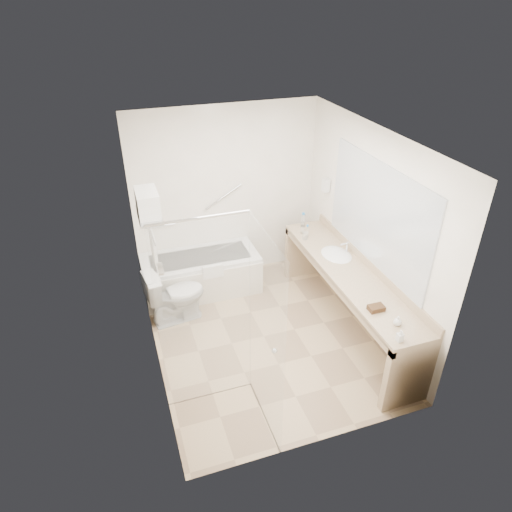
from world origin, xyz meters
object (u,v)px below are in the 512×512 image
object	(u,v)px
vanity_counter	(348,286)
amenity_basket	(376,308)
water_bottle_left	(307,231)
bathtub	(201,273)
toilet	(176,295)

from	to	relation	value
vanity_counter	amenity_basket	xyz separation A→B (m)	(-0.11, -0.76, 0.24)
water_bottle_left	bathtub	bearing A→B (deg)	162.48
toilet	bathtub	bearing A→B (deg)	-48.43
vanity_counter	amenity_basket	size ratio (longest dim) A/B	16.32
bathtub	vanity_counter	world-z (taller)	vanity_counter
water_bottle_left	vanity_counter	bearing A→B (deg)	-82.23
amenity_basket	water_bottle_left	distance (m)	1.71
toilet	water_bottle_left	distance (m)	1.93
bathtub	vanity_counter	xyz separation A→B (m)	(1.52, -1.39, 0.36)
toilet	water_bottle_left	xyz separation A→B (m)	(1.84, 0.10, 0.56)
bathtub	amenity_basket	bearing A→B (deg)	-56.66
toilet	water_bottle_left	world-z (taller)	water_bottle_left
bathtub	water_bottle_left	bearing A→B (deg)	-17.52
vanity_counter	toilet	xyz separation A→B (m)	(-1.97, 0.85, -0.27)
bathtub	amenity_basket	xyz separation A→B (m)	(1.42, -2.15, 0.60)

